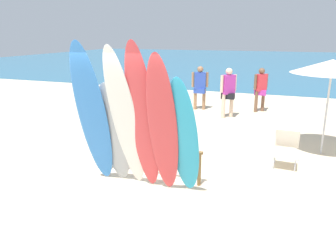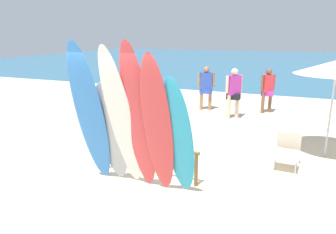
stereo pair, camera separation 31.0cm
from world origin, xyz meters
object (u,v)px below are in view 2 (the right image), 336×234
surfboard_white_2 (121,121)px  beachgoer_midbeach (268,87)px  beachgoer_by_water (206,85)px  beach_chair_red (288,148)px  beachgoer_photographing (234,90)px  surfboard_rack (148,153)px  surfboard_red_4 (158,128)px  surfboard_teal_5 (179,139)px  surfboard_red_3 (139,121)px  surfboard_grey_1 (112,133)px  surfboard_blue_0 (90,116)px

surfboard_white_2 → beachgoer_midbeach: (1.85, 7.11, -0.40)m
beachgoer_by_water → beach_chair_red: size_ratio=2.07×
beachgoer_photographing → surfboard_rack: bearing=36.6°
surfboard_red_4 → surfboard_rack: bearing=123.0°
beachgoer_photographing → surfboard_teal_5: bearing=45.7°
surfboard_rack → surfboard_red_3: bearing=-76.6°
surfboard_grey_1 → surfboard_white_2: 0.48m
surfboard_white_2 → surfboard_blue_0: bearing=-173.8°
beachgoer_midbeach → beach_chair_red: bearing=-124.5°
surfboard_rack → beachgoer_photographing: bearing=82.6°
surfboard_white_2 → beachgoer_midbeach: surfboard_white_2 is taller
surfboard_white_2 → beachgoer_by_water: surfboard_white_2 is taller
surfboard_grey_1 → surfboard_white_2: surfboard_white_2 is taller
surfboard_blue_0 → beach_chair_red: 4.16m
surfboard_white_2 → surfboard_red_4: bearing=0.6°
surfboard_blue_0 → beach_chair_red: size_ratio=3.56×
beachgoer_by_water → surfboard_rack: bearing=78.8°
surfboard_teal_5 → beachgoer_photographing: (-0.17, 5.77, -0.12)m
surfboard_rack → surfboard_red_4: surfboard_red_4 is taller
surfboard_blue_0 → surfboard_red_4: size_ratio=1.05×
beachgoer_photographing → beach_chair_red: bearing=71.3°
surfboard_grey_1 → beach_chair_red: (3.04, 2.08, -0.58)m
surfboard_grey_1 → beachgoer_by_water: size_ratio=1.26×
surfboard_rack → surfboard_grey_1: 0.85m
surfboard_grey_1 → beachgoer_midbeach: size_ratio=1.28×
surfboard_rack → beachgoer_photographing: beachgoer_photographing is taller
surfboard_rack → surfboard_white_2: bearing=-106.2°
surfboard_red_3 → beachgoer_midbeach: size_ratio=1.75×
surfboard_grey_1 → beach_chair_red: surfboard_grey_1 is taller
surfboard_blue_0 → beachgoer_midbeach: surfboard_blue_0 is taller
surfboard_white_2 → surfboard_red_4: (0.71, -0.04, -0.05)m
beachgoer_photographing → beachgoer_by_water: (-1.19, 0.85, -0.03)m
surfboard_red_4 → surfboard_teal_5: 0.39m
beachgoer_by_water → surfboard_red_3: bearing=79.6°
surfboard_white_2 → beach_chair_red: (2.73, 2.25, -0.90)m
surfboard_white_2 → beach_chair_red: bearing=43.3°
surfboard_red_4 → beachgoer_by_water: 6.83m
surfboard_grey_1 → beachgoer_by_water: surfboard_grey_1 is taller
surfboard_rack → surfboard_teal_5: surfboard_teal_5 is taller
surfboard_teal_5 → beachgoer_midbeach: (0.81, 7.02, -0.17)m
surfboard_red_3 → beachgoer_photographing: (0.52, 5.87, -0.38)m
surfboard_grey_1 → beachgoer_photographing: (1.18, 5.70, -0.03)m
surfboard_rack → beachgoer_midbeach: beachgoer_midbeach is taller
beach_chair_red → surfboard_teal_5: bearing=-124.8°
surfboard_blue_0 → beachgoer_midbeach: bearing=66.9°
beachgoer_photographing → surfboard_red_4: bearing=42.6°
surfboard_white_2 → surfboard_red_4: surfboard_white_2 is taller
surfboard_blue_0 → surfboard_red_3: bearing=-2.8°
surfboard_red_4 → beachgoer_photographing: bearing=83.9°
surfboard_white_2 → surfboard_red_4: 0.72m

